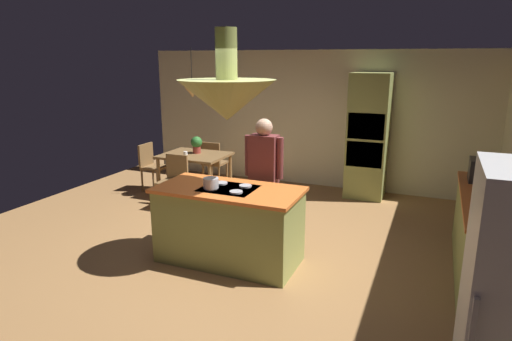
# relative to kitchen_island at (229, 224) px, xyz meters

# --- Properties ---
(ground) EXTENTS (8.16, 8.16, 0.00)m
(ground) POSITION_rel_kitchen_island_xyz_m (0.00, 0.20, -0.46)
(ground) COLOR #9E7042
(wall_back) EXTENTS (6.80, 0.10, 2.55)m
(wall_back) POSITION_rel_kitchen_island_xyz_m (0.00, 3.65, 0.81)
(wall_back) COLOR beige
(wall_back) RESTS_ON ground
(kitchen_island) EXTENTS (1.72, 0.86, 0.94)m
(kitchen_island) POSITION_rel_kitchen_island_xyz_m (0.00, 0.00, 0.00)
(kitchen_island) COLOR #8C934C
(kitchen_island) RESTS_ON ground
(counter_run_right) EXTENTS (0.73, 2.25, 0.92)m
(counter_run_right) POSITION_rel_kitchen_island_xyz_m (2.84, 0.80, 0.01)
(counter_run_right) COLOR #8C934C
(counter_run_right) RESTS_ON ground
(oven_tower) EXTENTS (0.66, 0.62, 2.16)m
(oven_tower) POSITION_rel_kitchen_island_xyz_m (1.10, 3.24, 0.62)
(oven_tower) COLOR #8C934C
(oven_tower) RESTS_ON ground
(dining_table) EXTENTS (1.13, 0.90, 0.76)m
(dining_table) POSITION_rel_kitchen_island_xyz_m (-1.70, 2.10, 0.20)
(dining_table) COLOR brown
(dining_table) RESTS_ON ground
(person_at_island) EXTENTS (0.53, 0.22, 1.66)m
(person_at_island) POSITION_rel_kitchen_island_xyz_m (0.17, 0.70, 0.49)
(person_at_island) COLOR tan
(person_at_island) RESTS_ON ground
(range_hood) EXTENTS (1.10, 1.10, 1.00)m
(range_hood) POSITION_rel_kitchen_island_xyz_m (0.00, 0.00, 1.51)
(range_hood) COLOR #8C934C
(pendant_light_over_table) EXTENTS (0.32, 0.32, 0.82)m
(pendant_light_over_table) POSITION_rel_kitchen_island_xyz_m (-1.70, 2.10, 1.40)
(pendant_light_over_table) COLOR #E0B266
(chair_facing_island) EXTENTS (0.40, 0.40, 0.87)m
(chair_facing_island) POSITION_rel_kitchen_island_xyz_m (-1.70, 1.43, 0.04)
(chair_facing_island) COLOR brown
(chair_facing_island) RESTS_ON ground
(chair_by_back_wall) EXTENTS (0.40, 0.40, 0.87)m
(chair_by_back_wall) POSITION_rel_kitchen_island_xyz_m (-1.70, 2.77, 0.04)
(chair_by_back_wall) COLOR brown
(chair_by_back_wall) RESTS_ON ground
(chair_at_corner) EXTENTS (0.40, 0.40, 0.87)m
(chair_at_corner) POSITION_rel_kitchen_island_xyz_m (-2.64, 2.10, 0.04)
(chair_at_corner) COLOR brown
(chair_at_corner) RESTS_ON ground
(potted_plant_on_table) EXTENTS (0.20, 0.20, 0.30)m
(potted_plant_on_table) POSITION_rel_kitchen_island_xyz_m (-1.71, 2.20, 0.46)
(potted_plant_on_table) COLOR #99382D
(potted_plant_on_table) RESTS_ON dining_table
(cup_on_table) EXTENTS (0.07, 0.07, 0.09)m
(cup_on_table) POSITION_rel_kitchen_island_xyz_m (-1.75, 1.88, 0.34)
(cup_on_table) COLOR white
(cup_on_table) RESTS_ON dining_table
(canister_flour) EXTENTS (0.14, 0.14, 0.20)m
(canister_flour) POSITION_rel_kitchen_island_xyz_m (2.84, 0.25, 0.56)
(canister_flour) COLOR silver
(canister_flour) RESTS_ON counter_run_right
(canister_sugar) EXTENTS (0.13, 0.13, 0.16)m
(canister_sugar) POSITION_rel_kitchen_island_xyz_m (2.84, 0.43, 0.54)
(canister_sugar) COLOR silver
(canister_sugar) RESTS_ON counter_run_right
(canister_tea) EXTENTS (0.13, 0.13, 0.20)m
(canister_tea) POSITION_rel_kitchen_island_xyz_m (2.84, 0.61, 0.56)
(canister_tea) COLOR silver
(canister_tea) RESTS_ON counter_run_right
(microwave_on_counter) EXTENTS (0.46, 0.36, 0.28)m
(microwave_on_counter) POSITION_rel_kitchen_island_xyz_m (2.84, 1.46, 0.60)
(microwave_on_counter) COLOR #232326
(microwave_on_counter) RESTS_ON counter_run_right
(cooking_pot_on_cooktop) EXTENTS (0.18, 0.18, 0.12)m
(cooking_pot_on_cooktop) POSITION_rel_kitchen_island_xyz_m (-0.16, -0.13, 0.54)
(cooking_pot_on_cooktop) COLOR #B2B2B7
(cooking_pot_on_cooktop) RESTS_ON kitchen_island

